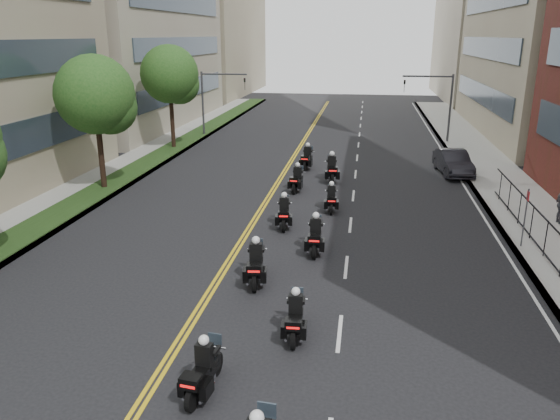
% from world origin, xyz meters
% --- Properties ---
extents(sidewalk_right, '(4.00, 90.00, 0.15)m').
position_xyz_m(sidewalk_right, '(12.00, 25.00, 0.07)').
color(sidewalk_right, gray).
rests_on(sidewalk_right, ground).
extents(sidewalk_left, '(4.00, 90.00, 0.15)m').
position_xyz_m(sidewalk_left, '(-12.00, 25.00, 0.07)').
color(sidewalk_left, gray).
rests_on(sidewalk_left, ground).
extents(grass_strip, '(2.00, 90.00, 0.04)m').
position_xyz_m(grass_strip, '(-11.20, 25.00, 0.17)').
color(grass_strip, '#1D3513').
rests_on(grass_strip, sidewalk_left).
extents(building_right_far, '(15.00, 28.00, 26.00)m').
position_xyz_m(building_right_far, '(21.50, 78.00, 13.00)').
color(building_right_far, gray).
rests_on(building_right_far, ground).
extents(building_left_far, '(16.00, 28.00, 26.00)m').
position_xyz_m(building_left_far, '(-22.00, 78.00, 13.00)').
color(building_left_far, gray).
rests_on(building_left_far, ground).
extents(street_trees, '(4.40, 38.40, 7.98)m').
position_xyz_m(street_trees, '(-11.05, 18.61, 5.13)').
color(street_trees, black).
rests_on(street_trees, ground).
extents(traffic_signal_right, '(4.09, 0.20, 5.60)m').
position_xyz_m(traffic_signal_right, '(9.54, 42.00, 3.70)').
color(traffic_signal_right, '#3F3F44').
rests_on(traffic_signal_right, ground).
extents(traffic_signal_left, '(4.09, 0.20, 5.60)m').
position_xyz_m(traffic_signal_left, '(-9.54, 42.00, 3.70)').
color(traffic_signal_left, '#3F3F44').
rests_on(traffic_signal_left, ground).
extents(motorcycle_2, '(0.64, 2.14, 1.58)m').
position_xyz_m(motorcycle_2, '(-0.04, 6.55, 0.62)').
color(motorcycle_2, black).
rests_on(motorcycle_2, ground).
extents(motorcycle_3, '(0.51, 2.11, 1.56)m').
position_xyz_m(motorcycle_3, '(1.89, 9.61, 0.62)').
color(motorcycle_3, black).
rests_on(motorcycle_3, ground).
extents(motorcycle_4, '(0.71, 2.37, 1.75)m').
position_xyz_m(motorcycle_4, '(-0.00, 13.09, 0.69)').
color(motorcycle_4, black).
rests_on(motorcycle_4, ground).
extents(motorcycle_5, '(0.54, 2.32, 1.71)m').
position_xyz_m(motorcycle_5, '(1.85, 16.34, 0.68)').
color(motorcycle_5, black).
rests_on(motorcycle_5, ground).
extents(motorcycle_6, '(0.65, 2.25, 1.67)m').
position_xyz_m(motorcycle_6, '(0.12, 19.24, 0.66)').
color(motorcycle_6, black).
rests_on(motorcycle_6, ground).
extents(motorcycle_7, '(0.56, 2.09, 1.54)m').
position_xyz_m(motorcycle_7, '(2.13, 22.06, 0.61)').
color(motorcycle_7, black).
rests_on(motorcycle_7, ground).
extents(motorcycle_8, '(0.60, 2.25, 1.66)m').
position_xyz_m(motorcycle_8, '(-0.06, 25.48, 0.66)').
color(motorcycle_8, black).
rests_on(motorcycle_8, ground).
extents(motorcycle_9, '(0.75, 2.54, 1.87)m').
position_xyz_m(motorcycle_9, '(1.77, 27.90, 0.74)').
color(motorcycle_9, black).
rests_on(motorcycle_9, ground).
extents(motorcycle_10, '(0.62, 2.40, 1.77)m').
position_xyz_m(motorcycle_10, '(-0.07, 30.98, 0.70)').
color(motorcycle_10, black).
rests_on(motorcycle_10, ground).
extents(parked_sedan, '(2.19, 4.88, 1.56)m').
position_xyz_m(parked_sedan, '(9.40, 31.03, 0.78)').
color(parked_sedan, black).
rests_on(parked_sedan, ground).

